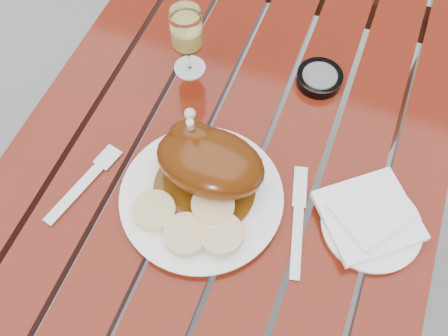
# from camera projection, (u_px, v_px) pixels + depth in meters

# --- Properties ---
(ground) EXTENTS (60.00, 60.00, 0.00)m
(ground) POSITION_uv_depth(u_px,v_px,m) (227.00, 271.00, 1.60)
(ground) COLOR slate
(ground) RESTS_ON ground
(table) EXTENTS (0.80, 1.20, 0.75)m
(table) POSITION_uv_depth(u_px,v_px,m) (228.00, 227.00, 1.28)
(table) COLOR maroon
(table) RESTS_ON ground
(dinner_plate) EXTENTS (0.30, 0.30, 0.02)m
(dinner_plate) POSITION_uv_depth(u_px,v_px,m) (202.00, 198.00, 0.89)
(dinner_plate) COLOR white
(dinner_plate) RESTS_ON table
(roast_duck) EXTENTS (0.19, 0.18, 0.14)m
(roast_duck) POSITION_uv_depth(u_px,v_px,m) (207.00, 160.00, 0.86)
(roast_duck) COLOR #59300A
(roast_duck) RESTS_ON dinner_plate
(bread_dumplings) EXTENTS (0.20, 0.14, 0.03)m
(bread_dumplings) POSITION_uv_depth(u_px,v_px,m) (193.00, 221.00, 0.84)
(bread_dumplings) COLOR beige
(bread_dumplings) RESTS_ON dinner_plate
(wine_glass) EXTENTS (0.09, 0.09, 0.15)m
(wine_glass) POSITION_uv_depth(u_px,v_px,m) (188.00, 42.00, 0.98)
(wine_glass) COLOR #E6DF68
(wine_glass) RESTS_ON table
(side_plate) EXTENTS (0.22, 0.22, 0.01)m
(side_plate) POSITION_uv_depth(u_px,v_px,m) (371.00, 226.00, 0.87)
(side_plate) COLOR white
(side_plate) RESTS_ON table
(napkin) EXTENTS (0.21, 0.21, 0.01)m
(napkin) POSITION_uv_depth(u_px,v_px,m) (369.00, 216.00, 0.86)
(napkin) COLOR white
(napkin) RESTS_ON side_plate
(ashtray) EXTENTS (0.10, 0.10, 0.02)m
(ashtray) POSITION_uv_depth(u_px,v_px,m) (319.00, 78.00, 1.02)
(ashtray) COLOR #B2B7BC
(ashtray) RESTS_ON table
(fork) EXTENTS (0.06, 0.17, 0.01)m
(fork) POSITION_uv_depth(u_px,v_px,m) (80.00, 188.00, 0.91)
(fork) COLOR gray
(fork) RESTS_ON table
(knife) EXTENTS (0.06, 0.18, 0.01)m
(knife) POSITION_uv_depth(u_px,v_px,m) (297.00, 229.00, 0.87)
(knife) COLOR gray
(knife) RESTS_ON table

